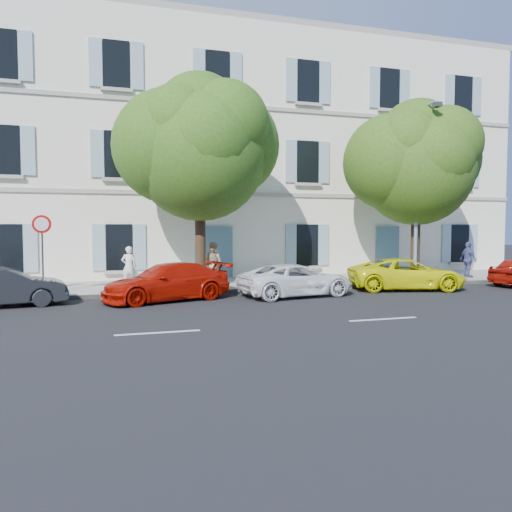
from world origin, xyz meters
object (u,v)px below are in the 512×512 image
object	(u,v)px
car_dark_sedan	(4,287)
car_red_coupe	(167,282)
pedestrian_b	(213,264)
pedestrian_a	(129,266)
tree_right	(417,169)
street_lamp	(419,183)
car_yellow_supercar	(407,274)
pedestrian_c	(468,260)
road_sign	(42,237)
car_white_coupe	(296,280)
tree_left	(200,154)

from	to	relation	value
car_dark_sedan	car_red_coupe	xyz separation A→B (m)	(5.01, -0.14, 0.02)
car_dark_sedan	pedestrian_b	distance (m)	7.52
car_dark_sedan	pedestrian_a	distance (m)	4.94
tree_right	street_lamp	xyz separation A→B (m)	(-0.35, -0.68, -0.69)
car_yellow_supercar	pedestrian_c	bearing A→B (deg)	-51.60
tree_right	road_sign	xyz separation A→B (m)	(-15.12, -0.29, -2.87)
pedestrian_c	car_white_coupe	bearing A→B (deg)	103.40
pedestrian_c	pedestrian_a	bearing A→B (deg)	85.23
pedestrian_a	pedestrian_b	world-z (taller)	pedestrian_b
car_white_coupe	pedestrian_a	world-z (taller)	pedestrian_a
car_white_coupe	pedestrian_b	distance (m)	3.74
street_lamp	pedestrian_a	world-z (taller)	street_lamp
car_red_coupe	pedestrian_a	bearing A→B (deg)	-178.30
car_white_coupe	street_lamp	bearing A→B (deg)	-83.75
street_lamp	pedestrian_b	bearing A→B (deg)	172.38
road_sign	pedestrian_c	world-z (taller)	road_sign
road_sign	car_white_coupe	bearing A→B (deg)	-13.11
pedestrian_c	tree_left	bearing A→B (deg)	89.17
pedestrian_b	tree_right	bearing A→B (deg)	-138.29
road_sign	pedestrian_b	world-z (taller)	road_sign
tree_left	pedestrian_c	distance (m)	13.21
road_sign	pedestrian_c	bearing A→B (deg)	1.59
car_dark_sedan	car_white_coupe	bearing A→B (deg)	-100.74
car_yellow_supercar	pedestrian_b	xyz separation A→B (m)	(-7.31, 2.33, 0.39)
car_red_coupe	pedestrian_b	xyz separation A→B (m)	(2.11, 2.53, 0.38)
car_dark_sedan	car_white_coupe	world-z (taller)	car_dark_sedan
tree_left	road_sign	world-z (taller)	tree_left
car_red_coupe	tree_left	size ratio (longest dim) A/B	0.55
car_dark_sedan	car_red_coupe	size ratio (longest dim) A/B	0.86
car_white_coupe	tree_right	bearing A→B (deg)	-79.05
road_sign	pedestrian_a	distance (m)	3.47
street_lamp	road_sign	bearing A→B (deg)	178.50
car_white_coupe	road_sign	bearing A→B (deg)	68.33
car_red_coupe	car_dark_sedan	bearing A→B (deg)	-109.20
pedestrian_a	car_white_coupe	bearing A→B (deg)	151.21
car_red_coupe	car_white_coupe	distance (m)	4.58
road_sign	pedestrian_c	distance (m)	18.14
car_yellow_supercar	pedestrian_b	size ratio (longest dim) A/B	2.60
tree_right	pedestrian_a	world-z (taller)	tree_right
pedestrian_b	street_lamp	bearing A→B (deg)	-142.89
road_sign	pedestrian_b	xyz separation A→B (m)	(6.16, 0.76, -1.12)
car_dark_sedan	pedestrian_b	world-z (taller)	pedestrian_b
street_lamp	pedestrian_b	size ratio (longest dim) A/B	4.24
car_yellow_supercar	tree_right	bearing A→B (deg)	-27.29
pedestrian_c	car_yellow_supercar	bearing A→B (deg)	112.63
tree_left	pedestrian_c	bearing A→B (deg)	0.64
car_dark_sedan	road_sign	world-z (taller)	road_sign
car_dark_sedan	tree_left	distance (m)	8.27
car_white_coupe	pedestrian_c	size ratio (longest dim) A/B	2.54
car_red_coupe	tree_right	bearing A→B (deg)	82.90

